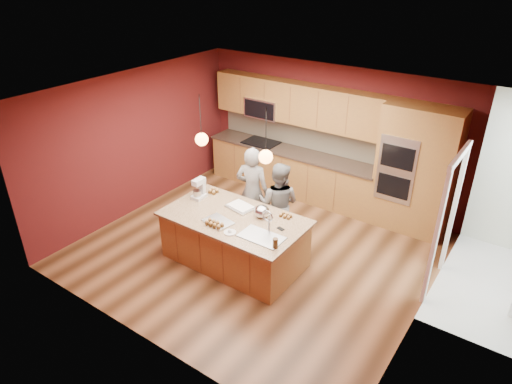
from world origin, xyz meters
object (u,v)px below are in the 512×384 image
Objects in this scene: island at (235,239)px; person_right at (278,204)px; mixing_bowl at (262,211)px; person_left at (252,192)px; stand_mixer at (199,190)px.

person_right is (0.25, 0.89, 0.32)m from island.
person_right is 6.09× the size of mixing_bowl.
island is 0.98m from person_right.
person_left is 1.10× the size of person_right.
person_right is at bearing 74.33° from island.
person_left is at bearing 134.76° from mixing_bowl.
island is 1.38× the size of person_left.
person_left is 6.72× the size of mixing_bowl.
stand_mixer is at bearing -176.43° from mixing_bowl.
stand_mixer is (-1.14, -0.71, 0.24)m from person_right.
person_left is 0.94m from stand_mixer.
mixing_bowl is (0.63, -0.63, 0.11)m from person_left.
stand_mixer is 1.23m from mixing_bowl.
island is at bearing 60.20° from person_right.
person_right is 1.36m from stand_mixer.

